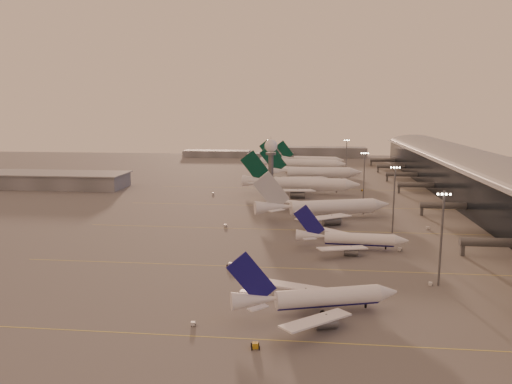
# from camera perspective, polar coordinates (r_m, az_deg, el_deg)

# --- Properties ---
(ground) EXTENTS (700.00, 700.00, 0.00)m
(ground) POSITION_cam_1_polar(r_m,az_deg,el_deg) (137.67, -4.39, -9.72)
(ground) COLOR #575454
(ground) RESTS_ON ground
(taxiway_markings) EXTENTS (180.00, 185.25, 0.02)m
(taxiway_markings) POSITION_cam_1_polar(r_m,az_deg,el_deg) (189.25, 7.75, -4.33)
(taxiway_markings) COLOR #DCCB4D
(taxiway_markings) RESTS_ON ground
(terminal) EXTENTS (57.00, 362.00, 23.04)m
(terminal) POSITION_cam_1_polar(r_m,az_deg,el_deg) (254.38, 25.29, 0.86)
(terminal) COLOR black
(terminal) RESTS_ON ground
(hangar) EXTENTS (82.00, 27.00, 8.50)m
(hangar) POSITION_cam_1_polar(r_m,az_deg,el_deg) (306.72, -21.97, 1.29)
(hangar) COLOR slate
(hangar) RESTS_ON ground
(radar_tower) EXTENTS (6.40, 6.40, 31.10)m
(radar_tower) POSITION_cam_1_polar(r_m,az_deg,el_deg) (249.50, 1.71, 4.05)
(radar_tower) COLOR #56585D
(radar_tower) RESTS_ON ground
(mast_a) EXTENTS (3.60, 0.56, 25.00)m
(mast_a) POSITION_cam_1_polar(r_m,az_deg,el_deg) (135.78, 20.44, -4.55)
(mast_a) COLOR #56585D
(mast_a) RESTS_ON ground
(mast_b) EXTENTS (3.60, 0.56, 25.00)m
(mast_b) POSITION_cam_1_polar(r_m,az_deg,el_deg) (187.86, 15.49, -0.42)
(mast_b) COLOR #56585D
(mast_b) RESTS_ON ground
(mast_c) EXTENTS (3.60, 0.56, 25.00)m
(mast_c) POSITION_cam_1_polar(r_m,az_deg,el_deg) (241.06, 12.25, 1.91)
(mast_c) COLOR #56585D
(mast_c) RESTS_ON ground
(mast_d) EXTENTS (3.60, 0.56, 25.00)m
(mast_d) POSITION_cam_1_polar(r_m,az_deg,el_deg) (329.94, 10.29, 4.05)
(mast_d) COLOR #56585D
(mast_d) RESTS_ON ground
(distant_horizon) EXTENTS (165.00, 37.50, 9.00)m
(distant_horizon) POSITION_cam_1_polar(r_m,az_deg,el_deg) (455.10, 3.42, 4.49)
(distant_horizon) COLOR slate
(distant_horizon) RESTS_ON ground
(narrowbody_near) EXTENTS (38.38, 30.18, 15.41)m
(narrowbody_near) POSITION_cam_1_polar(r_m,az_deg,el_deg) (114.49, 6.90, -12.23)
(narrowbody_near) COLOR white
(narrowbody_near) RESTS_ON ground
(narrowbody_mid) EXTENTS (36.80, 29.33, 14.37)m
(narrowbody_mid) POSITION_cam_1_polar(r_m,az_deg,el_deg) (164.98, 10.82, -5.49)
(narrowbody_mid) COLOR white
(narrowbody_mid) RESTS_ON ground
(widebody_white) EXTENTS (56.59, 44.67, 20.53)m
(widebody_white) POSITION_cam_1_polar(r_m,az_deg,el_deg) (207.16, 7.77, -2.09)
(widebody_white) COLOR white
(widebody_white) RESTS_ON ground
(greentail_a) EXTENTS (63.16, 50.93, 22.93)m
(greentail_a) POSITION_cam_1_polar(r_m,az_deg,el_deg) (263.97, 5.14, 0.64)
(greentail_a) COLOR white
(greentail_a) RESTS_ON ground
(greentail_b) EXTENTS (63.13, 50.84, 22.92)m
(greentail_b) POSITION_cam_1_polar(r_m,az_deg,el_deg) (310.07, 6.38, 1.98)
(greentail_b) COLOR white
(greentail_b) RESTS_ON ground
(greentail_c) EXTENTS (62.68, 50.37, 22.80)m
(greentail_c) POSITION_cam_1_polar(r_m,az_deg,el_deg) (357.49, 5.42, 3.03)
(greentail_c) COLOR white
(greentail_c) RESTS_ON ground
(greentail_d) EXTENTS (53.27, 42.81, 19.38)m
(greentail_d) POSITION_cam_1_polar(r_m,az_deg,el_deg) (391.23, 6.21, 3.51)
(greentail_d) COLOR white
(greentail_d) RESTS_ON ground
(gsv_truck_a) EXTENTS (4.78, 1.98, 1.89)m
(gsv_truck_a) POSITION_cam_1_polar(r_m,az_deg,el_deg) (109.56, -7.01, -14.51)
(gsv_truck_a) COLOR silver
(gsv_truck_a) RESTS_ON ground
(gsv_tug_near) EXTENTS (2.98, 4.19, 1.09)m
(gsv_tug_near) POSITION_cam_1_polar(r_m,az_deg,el_deg) (100.01, -0.09, -17.18)
(gsv_tug_near) COLOR #C29116
(gsv_tug_near) RESTS_ON ground
(gsv_catering_a) EXTENTS (4.95, 3.32, 3.73)m
(gsv_catering_a) POSITION_cam_1_polar(r_m,az_deg,el_deg) (138.36, 19.41, -9.35)
(gsv_catering_a) COLOR silver
(gsv_catering_a) RESTS_ON ground
(gsv_tug_mid) EXTENTS (4.61, 3.72, 1.14)m
(gsv_tug_mid) POSITION_cam_1_polar(r_m,az_deg,el_deg) (145.76, -2.93, -8.34)
(gsv_tug_mid) COLOR silver
(gsv_tug_mid) RESTS_ON ground
(gsv_truck_b) EXTENTS (6.18, 4.22, 2.35)m
(gsv_truck_b) POSITION_cam_1_polar(r_m,az_deg,el_deg) (166.90, 16.27, -6.15)
(gsv_truck_b) COLOR silver
(gsv_truck_b) RESTS_ON ground
(gsv_truck_c) EXTENTS (5.11, 3.89, 1.97)m
(gsv_truck_c) POSITION_cam_1_polar(r_m,az_deg,el_deg) (192.82, -3.41, -3.69)
(gsv_truck_c) COLOR silver
(gsv_truck_c) RESTS_ON ground
(gsv_catering_b) EXTENTS (5.48, 3.09, 4.26)m
(gsv_catering_b) POSITION_cam_1_polar(r_m,az_deg,el_deg) (198.54, 19.12, -3.49)
(gsv_catering_b) COLOR silver
(gsv_catering_b) RESTS_ON ground
(gsv_tug_far) EXTENTS (4.06, 4.36, 1.07)m
(gsv_tug_far) POSITION_cam_1_polar(r_m,az_deg,el_deg) (235.52, 1.41, -1.31)
(gsv_tug_far) COLOR silver
(gsv_tug_far) RESTS_ON ground
(gsv_truck_d) EXTENTS (2.55, 5.51, 2.15)m
(gsv_truck_d) POSITION_cam_1_polar(r_m,az_deg,el_deg) (263.48, -4.91, -0.03)
(gsv_truck_d) COLOR silver
(gsv_truck_d) RESTS_ON ground
(gsv_tug_hangar) EXTENTS (3.29, 2.05, 0.92)m
(gsv_tug_hangar) POSITION_cam_1_polar(r_m,az_deg,el_deg) (278.32, 12.07, 0.19)
(gsv_tug_hangar) COLOR #C29116
(gsv_tug_hangar) RESTS_ON ground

